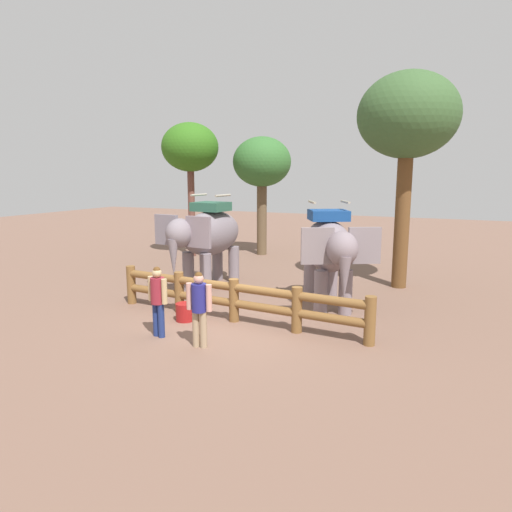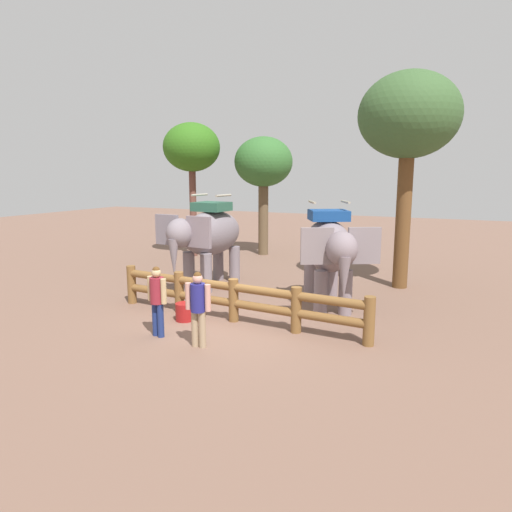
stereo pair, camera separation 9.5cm
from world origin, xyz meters
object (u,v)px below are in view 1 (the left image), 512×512
at_px(log_fence, 234,297).
at_px(tree_far_left, 190,149).
at_px(tourist_woman_in_black, 158,297).
at_px(tourist_man_in_blue, 199,304).
at_px(elephant_center, 329,249).
at_px(tree_far_right, 408,119).
at_px(tree_back_center, 262,164).
at_px(feed_bucket, 185,312).
at_px(elephant_near_left, 207,236).

relative_size(log_fence, tree_far_left, 1.21).
height_order(tourist_woman_in_black, tourist_man_in_blue, tourist_man_in_blue).
bearing_deg(elephant_center, tourist_woman_in_black, -127.31).
bearing_deg(log_fence, tree_far_right, 58.62).
height_order(tree_back_center, feed_bucket, tree_back_center).
relative_size(elephant_center, tree_back_center, 0.65).
xyz_separation_m(log_fence, elephant_center, (1.77, 2.03, 0.99)).
bearing_deg(tree_back_center, log_fence, -70.43).
height_order(elephant_near_left, elephant_center, elephant_near_left).
bearing_deg(elephant_center, tourist_man_in_blue, -113.20).
height_order(elephant_near_left, tree_far_right, tree_far_right).
xyz_separation_m(tree_far_left, feed_bucket, (4.66, -7.79, -4.34)).
bearing_deg(feed_bucket, tree_back_center, 102.37).
xyz_separation_m(elephant_center, tourist_woman_in_black, (-2.79, -3.66, -0.69)).
bearing_deg(tree_far_right, elephant_center, -113.92).
bearing_deg(tree_back_center, elephant_near_left, -82.14).
relative_size(tree_back_center, tree_far_right, 0.78).
xyz_separation_m(tourist_woman_in_black, tree_far_left, (-4.75, 8.96, 3.65)).
height_order(tourist_woman_in_black, feed_bucket, tourist_woman_in_black).
bearing_deg(elephant_center, tree_far_right, 66.08).
distance_m(log_fence, tourist_man_in_blue, 1.83).
relative_size(tourist_man_in_blue, tree_far_right, 0.24).
relative_size(tree_far_right, feed_bucket, 14.91).
bearing_deg(tree_back_center, tree_far_left, -149.00).
bearing_deg(tourist_man_in_blue, elephant_center, 66.80).
distance_m(elephant_near_left, tree_back_center, 6.64).
bearing_deg(elephant_near_left, log_fence, -49.71).
distance_m(tourist_man_in_blue, tree_far_right, 8.73).
bearing_deg(elephant_near_left, tourist_woman_in_black, -73.49).
bearing_deg(tree_far_left, tourist_woman_in_black, -62.06).
relative_size(log_fence, tree_back_center, 1.34).
xyz_separation_m(elephant_near_left, elephant_center, (4.08, -0.70, -0.04)).
distance_m(elephant_center, tree_far_left, 9.68).
bearing_deg(tourist_woman_in_black, feed_bucket, 94.42).
relative_size(tree_far_left, tree_far_right, 0.87).
height_order(tourist_woman_in_black, tree_far_right, tree_far_right).
bearing_deg(log_fence, tree_back_center, 109.57).
bearing_deg(log_fence, tourist_woman_in_black, -122.07).
relative_size(elephant_near_left, feed_bucket, 7.81).
bearing_deg(feed_bucket, tree_far_left, 120.90).
xyz_separation_m(log_fence, tourist_woman_in_black, (-1.02, -1.63, 0.30)).
height_order(tree_far_right, feed_bucket, tree_far_right).
xyz_separation_m(tourist_woman_in_black, tourist_man_in_blue, (1.15, -0.17, 0.01)).
xyz_separation_m(log_fence, tree_far_right, (3.18, 5.22, 4.52)).
xyz_separation_m(log_fence, tourist_man_in_blue, (0.13, -1.80, 0.31)).
bearing_deg(tree_far_right, log_fence, -121.38).
bearing_deg(tree_far_left, feed_bucket, -59.10).
distance_m(tourist_woman_in_black, tree_far_right, 9.07).
height_order(tourist_woman_in_black, tree_far_left, tree_far_left).
bearing_deg(tree_back_center, tree_far_right, -30.14).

